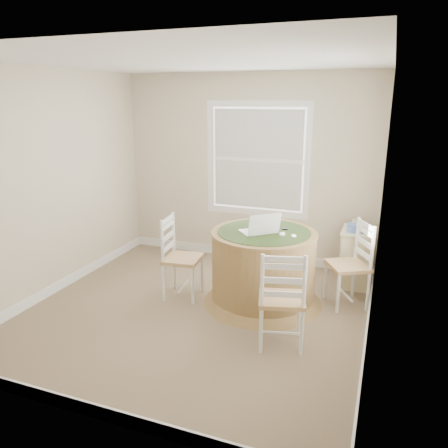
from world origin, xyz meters
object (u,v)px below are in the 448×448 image
at_px(chair_left, 183,258).
at_px(chair_near, 282,299).
at_px(corner_chest, 356,257).
at_px(round_table, 263,264).
at_px(chair_right, 348,265).
at_px(laptop, 260,230).

bearing_deg(chair_left, chair_near, -122.71).
bearing_deg(chair_near, corner_chest, -122.35).
xyz_separation_m(round_table, chair_left, (-0.91, -0.19, 0.02)).
bearing_deg(corner_chest, chair_right, -95.25).
distance_m(round_table, chair_left, 0.93).
distance_m(round_table, laptop, 0.43).
distance_m(chair_left, corner_chest, 2.16).
height_order(chair_right, corner_chest, chair_right).
xyz_separation_m(chair_left, chair_right, (1.81, 0.45, 0.00)).
distance_m(round_table, chair_near, 0.92).
bearing_deg(round_table, chair_near, -82.49).
relative_size(chair_right, corner_chest, 1.34).
height_order(chair_left, chair_right, same).
relative_size(round_table, chair_right, 1.43).
xyz_separation_m(round_table, chair_right, (0.90, 0.26, 0.02)).
distance_m(chair_near, laptop, 0.97).
height_order(chair_near, corner_chest, chair_near).
relative_size(laptop, corner_chest, 0.69).
bearing_deg(chair_near, chair_left, -40.35).
bearing_deg(laptop, chair_left, -32.89).
relative_size(round_table, corner_chest, 1.91).
xyz_separation_m(chair_left, corner_chest, (1.87, 1.08, -0.12)).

